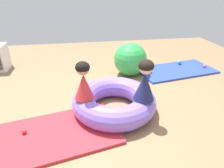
{
  "coord_description": "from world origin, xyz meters",
  "views": [
    {
      "loc": [
        -0.3,
        -2.39,
        1.72
      ],
      "look_at": [
        0.13,
        0.22,
        0.35
      ],
      "focal_mm": 31.17,
      "sensor_mm": 36.0,
      "label": 1
    }
  ],
  "objects_px": {
    "inflatable_cushion": "(114,101)",
    "play_ball_teal": "(180,63)",
    "play_ball_orange": "(150,71)",
    "play_ball_pink": "(205,66)",
    "child_in_navy": "(145,81)",
    "exercise_ball_large": "(130,59)",
    "child_in_red": "(84,81)",
    "play_ball_red": "(24,132)"
  },
  "relations": [
    {
      "from": "inflatable_cushion",
      "to": "play_ball_teal",
      "type": "height_order",
      "value": "inflatable_cushion"
    },
    {
      "from": "play_ball_orange",
      "to": "play_ball_teal",
      "type": "bearing_deg",
      "value": 22.28
    },
    {
      "from": "play_ball_orange",
      "to": "play_ball_pink",
      "type": "relative_size",
      "value": 1.22
    },
    {
      "from": "inflatable_cushion",
      "to": "child_in_navy",
      "type": "bearing_deg",
      "value": -36.02
    },
    {
      "from": "play_ball_pink",
      "to": "exercise_ball_large",
      "type": "bearing_deg",
      "value": -179.71
    },
    {
      "from": "child_in_navy",
      "to": "play_ball_teal",
      "type": "distance_m",
      "value": 2.38
    },
    {
      "from": "inflatable_cushion",
      "to": "child_in_red",
      "type": "height_order",
      "value": "child_in_red"
    },
    {
      "from": "play_ball_orange",
      "to": "play_ball_pink",
      "type": "distance_m",
      "value": 1.32
    },
    {
      "from": "play_ball_red",
      "to": "play_ball_orange",
      "type": "height_order",
      "value": "play_ball_orange"
    },
    {
      "from": "play_ball_red",
      "to": "play_ball_pink",
      "type": "distance_m",
      "value": 3.87
    },
    {
      "from": "play_ball_orange",
      "to": "exercise_ball_large",
      "type": "distance_m",
      "value": 0.5
    },
    {
      "from": "play_ball_red",
      "to": "exercise_ball_large",
      "type": "distance_m",
      "value": 2.42
    },
    {
      "from": "inflatable_cushion",
      "to": "play_ball_red",
      "type": "xyz_separation_m",
      "value": [
        -1.22,
        -0.37,
        -0.1
      ]
    },
    {
      "from": "play_ball_red",
      "to": "inflatable_cushion",
      "type": "bearing_deg",
      "value": 16.94
    },
    {
      "from": "play_ball_red",
      "to": "play_ball_teal",
      "type": "distance_m",
      "value": 3.59
    },
    {
      "from": "play_ball_teal",
      "to": "exercise_ball_large",
      "type": "relative_size",
      "value": 0.13
    },
    {
      "from": "play_ball_teal",
      "to": "exercise_ball_large",
      "type": "distance_m",
      "value": 1.33
    },
    {
      "from": "child_in_navy",
      "to": "inflatable_cushion",
      "type": "bearing_deg",
      "value": -158.57
    },
    {
      "from": "inflatable_cushion",
      "to": "child_in_red",
      "type": "xyz_separation_m",
      "value": [
        -0.43,
        -0.1,
        0.42
      ]
    },
    {
      "from": "play_ball_teal",
      "to": "child_in_red",
      "type": "bearing_deg",
      "value": -144.04
    },
    {
      "from": "play_ball_red",
      "to": "play_ball_orange",
      "type": "bearing_deg",
      "value": 35.36
    },
    {
      "from": "inflatable_cushion",
      "to": "play_ball_pink",
      "type": "bearing_deg",
      "value": 28.82
    },
    {
      "from": "play_ball_orange",
      "to": "exercise_ball_large",
      "type": "relative_size",
      "value": 0.13
    },
    {
      "from": "inflatable_cushion",
      "to": "child_in_red",
      "type": "bearing_deg",
      "value": -166.38
    },
    {
      "from": "play_ball_teal",
      "to": "child_in_navy",
      "type": "bearing_deg",
      "value": -129.35
    },
    {
      "from": "play_ball_teal",
      "to": "play_ball_orange",
      "type": "xyz_separation_m",
      "value": [
        -0.85,
        -0.35,
        0.0
      ]
    },
    {
      "from": "inflatable_cushion",
      "to": "play_ball_red",
      "type": "relative_size",
      "value": 20.58
    },
    {
      "from": "exercise_ball_large",
      "to": "play_ball_pink",
      "type": "bearing_deg",
      "value": 0.29
    },
    {
      "from": "child_in_red",
      "to": "play_ball_pink",
      "type": "relative_size",
      "value": 7.08
    },
    {
      "from": "play_ball_pink",
      "to": "exercise_ball_large",
      "type": "xyz_separation_m",
      "value": [
        -1.74,
        -0.01,
        0.26
      ]
    },
    {
      "from": "inflatable_cushion",
      "to": "play_ball_teal",
      "type": "xyz_separation_m",
      "value": [
        1.83,
        1.53,
        -0.08
      ]
    },
    {
      "from": "inflatable_cushion",
      "to": "play_ball_orange",
      "type": "bearing_deg",
      "value": 50.5
    },
    {
      "from": "play_ball_teal",
      "to": "play_ball_pink",
      "type": "distance_m",
      "value": 0.54
    },
    {
      "from": "play_ball_orange",
      "to": "play_ball_pink",
      "type": "bearing_deg",
      "value": 3.28
    },
    {
      "from": "play_ball_red",
      "to": "play_ball_orange",
      "type": "xyz_separation_m",
      "value": [
        2.19,
        1.56,
        0.01
      ]
    },
    {
      "from": "child_in_red",
      "to": "play_ball_pink",
      "type": "distance_m",
      "value": 3.09
    },
    {
      "from": "inflatable_cushion",
      "to": "play_ball_orange",
      "type": "height_order",
      "value": "inflatable_cushion"
    },
    {
      "from": "child_in_red",
      "to": "play_ball_red",
      "type": "xyz_separation_m",
      "value": [
        -0.79,
        -0.27,
        -0.52
      ]
    },
    {
      "from": "play_ball_teal",
      "to": "play_ball_pink",
      "type": "xyz_separation_m",
      "value": [
        0.46,
        -0.27,
        -0.01
      ]
    },
    {
      "from": "child_in_red",
      "to": "play_ball_orange",
      "type": "distance_m",
      "value": 1.97
    },
    {
      "from": "play_ball_orange",
      "to": "play_ball_pink",
      "type": "xyz_separation_m",
      "value": [
        1.31,
        0.08,
        -0.01
      ]
    },
    {
      "from": "child_in_navy",
      "to": "play_ball_pink",
      "type": "relative_size",
      "value": 7.55
    }
  ]
}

